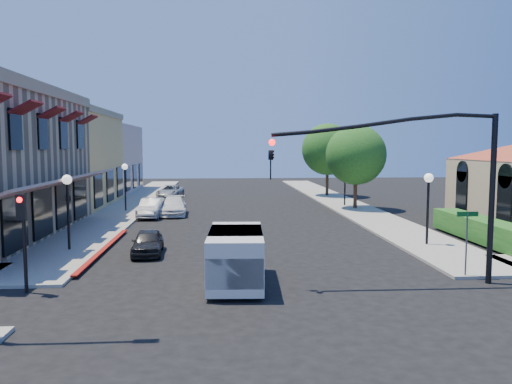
{
  "coord_description": "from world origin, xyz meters",
  "views": [
    {
      "loc": [
        -1.56,
        -15.26,
        4.89
      ],
      "look_at": [
        0.25,
        9.31,
        2.6
      ],
      "focal_mm": 35.0,
      "sensor_mm": 36.0,
      "label": 1
    }
  ],
  "objects": [
    {
      "name": "street_name_sign",
      "position": [
        7.5,
        2.2,
        1.7
      ],
      "size": [
        0.8,
        0.06,
        2.5
      ],
      "color": "#595B5E",
      "rests_on": "ground"
    },
    {
      "name": "sidewalk_right",
      "position": [
        8.75,
        27.0,
        0.06
      ],
      "size": [
        3.5,
        50.0,
        0.12
      ],
      "primitive_type": "cube",
      "color": "gray",
      "rests_on": "ground"
    },
    {
      "name": "curb_red_strip",
      "position": [
        -6.9,
        8.0,
        0.0
      ],
      "size": [
        0.25,
        10.0,
        0.06
      ],
      "primitive_type": "cube",
      "color": "maroon",
      "rests_on": "ground"
    },
    {
      "name": "lamppost_right_far",
      "position": [
        8.5,
        24.0,
        2.74
      ],
      "size": [
        0.44,
        0.44,
        3.57
      ],
      "color": "black",
      "rests_on": "ground"
    },
    {
      "name": "parked_car_d",
      "position": [
        -6.2,
        32.0,
        0.59
      ],
      "size": [
        2.51,
        4.5,
        1.19
      ],
      "primitive_type": "imported",
      "rotation": [
        0.0,
        0.0,
        -0.13
      ],
      "color": "#ABAEB0",
      "rests_on": "ground"
    },
    {
      "name": "signal_mast_arm",
      "position": [
        5.86,
        1.5,
        4.09
      ],
      "size": [
        8.01,
        0.39,
        6.0
      ],
      "color": "black",
      "rests_on": "ground"
    },
    {
      "name": "street_tree_b",
      "position": [
        8.8,
        32.0,
        4.54
      ],
      "size": [
        4.94,
        4.94,
        7.02
      ],
      "color": "#372416",
      "rests_on": "ground"
    },
    {
      "name": "parked_car_b",
      "position": [
        -6.2,
        19.0,
        0.65
      ],
      "size": [
        1.62,
        4.02,
        1.3
      ],
      "primitive_type": "imported",
      "rotation": [
        0.0,
        0.0,
        -0.06
      ],
      "color": "#B4B8BA",
      "rests_on": "ground"
    },
    {
      "name": "white_van",
      "position": [
        -1.0,
        1.95,
        1.1
      ],
      "size": [
        2.08,
        4.39,
        1.9
      ],
      "color": "beige",
      "rests_on": "ground"
    },
    {
      "name": "hedge",
      "position": [
        11.7,
        9.0,
        0.0
      ],
      "size": [
        1.4,
        8.0,
        1.1
      ],
      "primitive_type": "cube",
      "color": "#174F16",
      "rests_on": "ground"
    },
    {
      "name": "ground",
      "position": [
        0.0,
        0.0,
        0.0
      ],
      "size": [
        120.0,
        120.0,
        0.0
      ],
      "primitive_type": "plane",
      "color": "black",
      "rests_on": "ground"
    },
    {
      "name": "parked_car_c",
      "position": [
        -4.8,
        20.0,
        0.63
      ],
      "size": [
        1.95,
        4.39,
        1.25
      ],
      "primitive_type": "imported",
      "rotation": [
        0.0,
        0.0,
        0.05
      ],
      "color": "silver",
      "rests_on": "ground"
    },
    {
      "name": "pink_stucco_building",
      "position": [
        -15.5,
        38.0,
        3.5
      ],
      "size": [
        10.0,
        12.0,
        7.0
      ],
      "primitive_type": "cube",
      "color": "#CAA299",
      "rests_on": "ground"
    },
    {
      "name": "secondary_signal",
      "position": [
        -8.0,
        1.41,
        2.32
      ],
      "size": [
        0.28,
        0.42,
        3.32
      ],
      "color": "black",
      "rests_on": "ground"
    },
    {
      "name": "sidewalk_left",
      "position": [
        -8.75,
        27.0,
        0.06
      ],
      "size": [
        3.5,
        50.0,
        0.12
      ],
      "primitive_type": "cube",
      "color": "gray",
      "rests_on": "ground"
    },
    {
      "name": "lamppost_left_far",
      "position": [
        -8.5,
        22.0,
        2.74
      ],
      "size": [
        0.44,
        0.44,
        3.57
      ],
      "color": "black",
      "rests_on": "ground"
    },
    {
      "name": "yellow_stucco_building",
      "position": [
        -15.5,
        26.0,
        3.8
      ],
      "size": [
        10.0,
        12.0,
        7.6
      ],
      "primitive_type": "cube",
      "color": "#E7BC68",
      "rests_on": "ground"
    },
    {
      "name": "lamppost_left_near",
      "position": [
        -8.5,
        8.0,
        2.74
      ],
      "size": [
        0.44,
        0.44,
        3.57
      ],
      "color": "black",
      "rests_on": "ground"
    },
    {
      "name": "lamppost_right_near",
      "position": [
        8.5,
        8.0,
        2.74
      ],
      "size": [
        0.44,
        0.44,
        3.57
      ],
      "color": "black",
      "rests_on": "ground"
    },
    {
      "name": "parked_car_a",
      "position": [
        -4.8,
        7.2,
        0.55
      ],
      "size": [
        1.47,
        3.31,
        1.11
      ],
      "primitive_type": "imported",
      "rotation": [
        0.0,
        0.0,
        0.05
      ],
      "color": "black",
      "rests_on": "ground"
    },
    {
      "name": "street_tree_a",
      "position": [
        8.8,
        22.0,
        4.19
      ],
      "size": [
        4.56,
        4.56,
        6.48
      ],
      "color": "#372416",
      "rests_on": "ground"
    }
  ]
}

